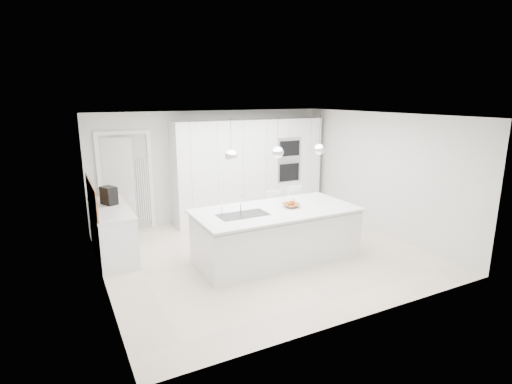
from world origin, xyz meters
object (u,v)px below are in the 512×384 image
bar_stool_left (276,217)px  bar_stool_right (298,212)px  espresso_machine (109,196)px  island_base (277,235)px  fruit_bowl (291,205)px

bar_stool_left → bar_stool_right: (0.53, 0.04, 0.02)m
espresso_machine → bar_stool_left: bearing=-40.9°
island_base → bar_stool_left: 0.92m
island_base → fruit_bowl: 0.60m
fruit_bowl → bar_stool_left: (0.14, 0.77, -0.44)m
island_base → bar_stool_left: bar_stool_left is taller
bar_stool_left → bar_stool_right: bar_stool_right is taller
bar_stool_left → island_base: bearing=-112.6°
espresso_machine → bar_stool_left: (2.98, -0.91, -0.57)m
island_base → bar_stool_left: bearing=60.7°
espresso_machine → bar_stool_right: 3.66m
island_base → fruit_bowl: size_ratio=9.29×
bar_stool_left → bar_stool_right: size_ratio=0.97×
bar_stool_right → espresso_machine: bearing=170.1°
island_base → espresso_machine: espresso_machine is taller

